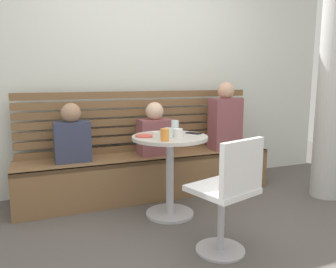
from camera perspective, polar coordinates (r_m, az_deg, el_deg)
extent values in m
plane|color=#514C47|center=(2.69, 5.57, -18.21)|extent=(8.00, 8.00, 0.00)
cube|color=silver|center=(3.91, -5.60, 12.39)|extent=(5.20, 0.10, 2.90)
cylinder|color=#B2B2AD|center=(3.85, 26.69, 10.76)|extent=(0.32, 0.32, 2.80)
cube|color=brown|center=(3.63, -3.28, -6.97)|extent=(2.70, 0.52, 0.44)
cube|color=brown|center=(3.36, -1.97, -4.77)|extent=(2.70, 0.04, 0.04)
cube|color=brown|center=(3.79, -4.49, -2.28)|extent=(2.65, 0.04, 0.07)
cube|color=brown|center=(3.77, -4.52, -0.66)|extent=(2.65, 0.04, 0.07)
cube|color=brown|center=(3.76, -4.53, 0.80)|extent=(2.65, 0.04, 0.07)
cube|color=brown|center=(3.74, -4.55, 2.27)|extent=(2.65, 0.04, 0.07)
cube|color=brown|center=(3.73, -4.57, 3.75)|extent=(2.65, 0.04, 0.07)
cube|color=brown|center=(3.72, -4.59, 5.23)|extent=(2.65, 0.04, 0.07)
cube|color=brown|center=(3.72, -4.61, 6.73)|extent=(2.65, 0.04, 0.07)
cylinder|color=#ADADB2|center=(3.19, 0.37, -13.34)|extent=(0.44, 0.44, 0.02)
cylinder|color=#ADADB2|center=(3.07, 0.38, -7.21)|extent=(0.07, 0.07, 0.69)
cylinder|color=#B7B2A8|center=(2.98, 0.39, -0.61)|extent=(0.68, 0.68, 0.03)
cylinder|color=#ADADB2|center=(2.62, 8.89, -18.89)|extent=(0.36, 0.36, 0.02)
cylinder|color=#ADADB2|center=(2.52, 9.02, -14.55)|extent=(0.05, 0.05, 0.45)
cube|color=silver|center=(2.43, 9.17, -9.27)|extent=(0.50, 0.50, 0.04)
cube|color=silver|center=(2.27, 12.50, -5.47)|extent=(0.39, 0.15, 0.36)
cube|color=brown|center=(3.89, 9.69, 1.74)|extent=(0.34, 0.22, 0.59)
sphere|color=tan|center=(3.86, 9.85, 7.31)|extent=(0.19, 0.19, 0.19)
cube|color=brown|center=(3.57, -2.28, -0.50)|extent=(0.34, 0.22, 0.38)
sphere|color=#DBB293|center=(3.53, -2.31, 3.91)|extent=(0.19, 0.19, 0.19)
cube|color=#333851|center=(3.40, -15.99, -1.25)|extent=(0.34, 0.22, 0.39)
sphere|color=#A37A5B|center=(3.36, -16.20, 3.48)|extent=(0.19, 0.19, 0.19)
cylinder|color=silver|center=(2.92, 0.02, 0.25)|extent=(0.08, 0.08, 0.08)
cylinder|color=silver|center=(3.14, 1.19, 1.27)|extent=(0.07, 0.07, 0.12)
cylinder|color=silver|center=(2.87, -2.13, -0.17)|extent=(0.06, 0.06, 0.05)
cylinder|color=white|center=(2.95, 1.74, 0.24)|extent=(0.08, 0.08, 0.07)
cylinder|color=orange|center=(2.74, -0.56, -0.13)|extent=(0.07, 0.07, 0.10)
cylinder|color=#DB4C42|center=(2.95, -3.98, -0.32)|extent=(0.17, 0.17, 0.01)
cube|color=black|center=(3.11, 4.41, 0.14)|extent=(0.13, 0.16, 0.01)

